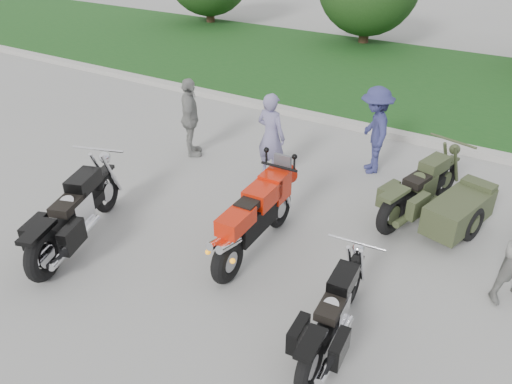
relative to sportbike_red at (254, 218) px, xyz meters
The scene contains 10 objects.
ground 0.96m from the sportbike_red, 113.04° to the right, with size 80.00×80.00×0.00m, color #9B9B96.
curb 5.37m from the sportbike_red, 93.05° to the left, with size 60.00×0.30×0.15m, color #ABA8A1.
grass_strip 9.50m from the sportbike_red, 91.72° to the left, with size 60.00×8.00×0.14m, color #224F1B.
sportbike_red is the anchor object (origin of this frame).
cruiser_left 2.74m from the sportbike_red, 152.39° to the right, with size 1.06×2.48×0.99m.
cruiser_right 2.06m from the sportbike_red, 31.59° to the right, with size 0.46×2.13×0.82m.
cruiser_sidecar 3.11m from the sportbike_red, 45.52° to the left, with size 1.52×2.37×0.93m.
person_stripe 2.50m from the sportbike_red, 114.74° to the left, with size 0.61×0.40×1.67m, color gray.
person_denim 3.54m from the sportbike_red, 81.51° to the left, with size 1.10×0.63×1.71m, color navy.
person_back 3.67m from the sportbike_red, 142.91° to the left, with size 0.96×0.40×1.64m, color gray.
Camera 1 is at (3.55, -4.51, 4.61)m, focal length 35.00 mm.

